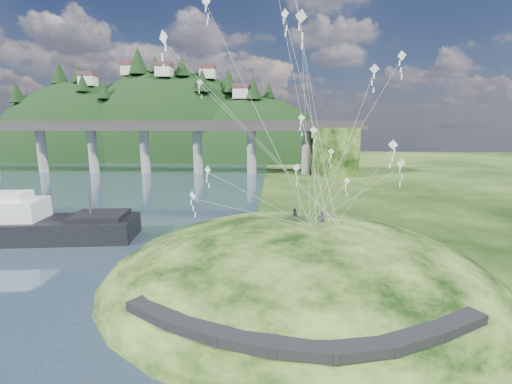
{
  "coord_description": "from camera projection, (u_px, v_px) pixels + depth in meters",
  "views": [
    {
      "loc": [
        5.95,
        -27.28,
        13.43
      ],
      "look_at": [
        4.0,
        6.0,
        7.0
      ],
      "focal_mm": 24.0,
      "sensor_mm": 36.0,
      "label": 1
    }
  ],
  "objects": [
    {
      "name": "bridge",
      "position": [
        163.0,
        139.0,
        97.98
      ],
      "size": [
        160.0,
        11.0,
        15.0
      ],
      "color": "#2D2B2B",
      "rests_on": "ground"
    },
    {
      "name": "wooden_dock",
      "position": [
        194.0,
        256.0,
        34.8
      ],
      "size": [
        12.88,
        4.46,
        0.91
      ],
      "color": "#392417",
      "rests_on": "ground"
    },
    {
      "name": "kite_flyers",
      "position": [
        306.0,
        210.0,
        31.71
      ],
      "size": [
        3.15,
        2.51,
        2.0
      ],
      "color": "#282936",
      "rests_on": "ground"
    },
    {
      "name": "kite_swarm",
      "position": [
        286.0,
        95.0,
        29.7
      ],
      "size": [
        20.05,
        16.03,
        21.15
      ],
      "color": "silver",
      "rests_on": "ground"
    },
    {
      "name": "ground",
      "position": [
        206.0,
        284.0,
        29.62
      ],
      "size": [
        320.0,
        320.0,
        0.0
      ],
      "primitive_type": "plane",
      "color": "black",
      "rests_on": "ground"
    },
    {
      "name": "footpath",
      "position": [
        301.0,
        331.0,
        19.25
      ],
      "size": [
        22.29,
        5.84,
        0.83
      ],
      "color": "black",
      "rests_on": "ground"
    },
    {
      "name": "grass_hill",
      "position": [
        297.0,
        291.0,
        31.41
      ],
      "size": [
        36.0,
        32.0,
        13.0
      ],
      "color": "black",
      "rests_on": "ground"
    },
    {
      "name": "far_ridge",
      "position": [
        165.0,
        173.0,
        153.28
      ],
      "size": [
        153.0,
        70.0,
        94.5
      ],
      "color": "black",
      "rests_on": "ground"
    },
    {
      "name": "work_barge",
      "position": [
        36.0,
        225.0,
        40.6
      ],
      "size": [
        22.6,
        8.7,
        7.71
      ],
      "color": "black",
      "rests_on": "ground"
    }
  ]
}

